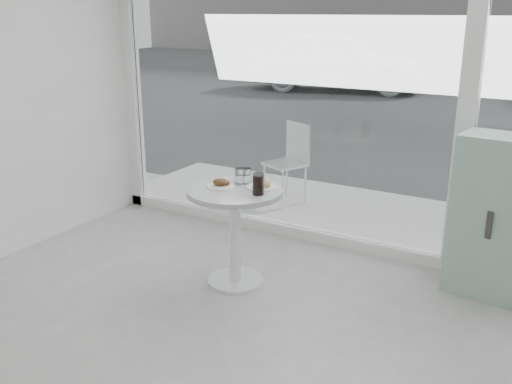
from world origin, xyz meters
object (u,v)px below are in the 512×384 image
Objects in this scene: main_table at (235,217)px; water_tumbler_a at (240,177)px; plate_fritter at (221,184)px; mint_cabinet at (493,217)px; plate_donut at (262,185)px; water_tumbler_b at (247,177)px; patio_chair at (290,158)px; car_white at (337,61)px; cola_glass at (258,184)px.

main_table is 0.31m from water_tumbler_a.
plate_fritter reaches higher than main_table.
mint_cabinet is 5.84× the size of plate_fritter.
water_tumbler_b is (-0.16, 0.04, 0.03)m from plate_donut.
patio_chair is 0.19× the size of car_white.
mint_cabinet is 1.73m from cola_glass.
main_table is 0.37m from cola_glass.
mint_cabinet is 0.27× the size of car_white.
patio_chair reaches higher than main_table.
car_white is (-5.35, 9.91, 0.17)m from mint_cabinet.
cola_glass reaches higher than patio_chair.
plate_donut is at bearing -15.45° from water_tumbler_b.
mint_cabinet is at bearing 21.22° from water_tumbler_a.
plate_donut is at bearing -173.14° from car_white.
plate_fritter is 0.17m from water_tumbler_a.
main_table is 11.34m from car_white.
mint_cabinet is at bearing 24.20° from plate_donut.
car_white is (-3.16, 8.86, 0.24)m from patio_chair.
patio_chair is 3.63× the size of plate_donut.
plate_fritter is (0.37, -1.89, 0.26)m from patio_chair.
mint_cabinet reaches higher than cola_glass.
car_white reaches higher than main_table.
car_white is 21.88× the size of plate_fritter.
car_white is 11.18m from water_tumbler_b.
main_table is 0.17× the size of car_white.
main_table is 0.27m from plate_fritter.
patio_chair is at bearing 110.29° from cola_glass.
patio_chair is 7.25× the size of water_tumbler_b.
cola_glass is at bearing -6.85° from main_table.
mint_cabinet is 2.43m from patio_chair.
plate_donut is 0.17m from cola_glass.
water_tumbler_a is (3.60, -10.59, 0.05)m from car_white.
main_table is at bearing -147.74° from mint_cabinet.
mint_cabinet reaches higher than water_tumbler_b.
plate_fritter is 0.33m from cola_glass.
patio_chair is 4.12× the size of plate_fritter.
car_white is 11.43m from cola_glass.
plate_fritter is at bearing 178.14° from cola_glass.
plate_donut is (0.27, 0.14, -0.01)m from plate_fritter.
plate_donut is 0.17m from water_tumbler_b.
water_tumbler_b is (-1.71, -0.65, 0.22)m from mint_cabinet.
main_table is 3.27× the size of plate_donut.
car_white reaches higher than water_tumbler_b.
mint_cabinet is 1.41× the size of patio_chair.
car_white is (-3.64, 10.74, 0.22)m from main_table.
water_tumbler_a is at bearing -52.53° from patio_chair.
water_tumbler_a reaches higher than plate_donut.
car_white is at bearing 108.76° from water_tumbler_a.
water_tumbler_a is at bearing -174.10° from car_white.
patio_chair is 1.81m from water_tumbler_a.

